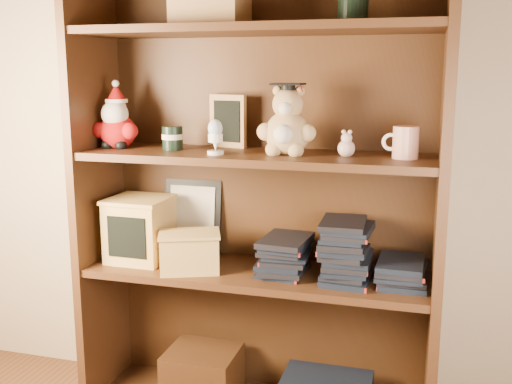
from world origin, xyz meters
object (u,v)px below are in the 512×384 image
bookcase (259,201)px  teacher_mug (405,142)px  grad_teddy_bear (287,127)px  treats_box (140,229)px

bookcase → teacher_mug: 0.52m
grad_teddy_bear → treats_box: 0.65m
teacher_mug → grad_teddy_bear: bearing=-178.9°
treats_box → teacher_mug: bearing=0.1°
grad_teddy_bear → treats_box: grad_teddy_bear is taller
treats_box → bookcase: bearing=6.9°
teacher_mug → bookcase: bearing=173.9°
bookcase → treats_box: bookcase is taller
teacher_mug → treats_box: bearing=-179.9°
grad_teddy_bear → teacher_mug: size_ratio=2.09×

